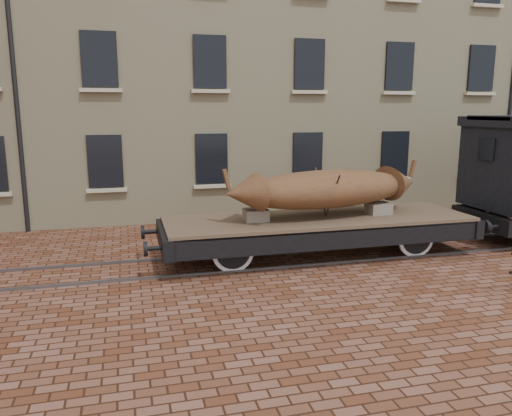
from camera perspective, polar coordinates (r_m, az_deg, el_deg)
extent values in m
plane|color=#522A19|center=(13.67, 9.09, -5.32)|extent=(90.00, 90.00, 0.00)
cube|color=beige|center=(23.71, 6.44, 18.77)|extent=(40.00, 10.00, 14.00)
cube|color=black|center=(17.02, -16.84, 5.16)|extent=(1.10, 0.12, 1.70)
cube|color=#C0B99A|center=(17.08, -16.67, 1.97)|extent=(1.30, 0.18, 0.12)
cube|color=black|center=(17.25, -5.10, 5.66)|extent=(1.10, 0.12, 1.70)
cube|color=#C0B99A|center=(17.31, -5.01, 2.51)|extent=(1.30, 0.18, 0.12)
cube|color=black|center=(18.16, 5.91, 5.93)|extent=(1.10, 0.12, 1.70)
cube|color=#C0B99A|center=(18.21, 5.92, 2.93)|extent=(1.30, 0.18, 0.12)
cube|color=black|center=(19.66, 15.56, 5.98)|extent=(1.10, 0.12, 1.70)
cube|color=#C0B99A|center=(19.71, 15.50, 3.21)|extent=(1.30, 0.18, 0.12)
cube|color=black|center=(21.63, 23.65, 5.89)|extent=(1.10, 0.12, 1.70)
cube|color=#C0B99A|center=(21.67, 23.55, 3.38)|extent=(1.30, 0.18, 0.12)
cube|color=black|center=(17.01, -17.47, 15.93)|extent=(1.10, 0.12, 1.70)
cube|color=#C0B99A|center=(16.89, -17.29, 12.74)|extent=(1.30, 0.18, 0.12)
cube|color=black|center=(17.24, -5.29, 16.31)|extent=(1.10, 0.12, 1.70)
cube|color=#C0B99A|center=(17.12, -5.20, 13.16)|extent=(1.30, 0.18, 0.12)
cube|color=black|center=(18.15, 6.12, 16.04)|extent=(1.10, 0.12, 1.70)
cube|color=#C0B99A|center=(18.04, 6.13, 13.04)|extent=(1.30, 0.18, 0.12)
cube|color=black|center=(19.65, 16.07, 15.30)|extent=(1.10, 0.12, 1.70)
cube|color=#C0B99A|center=(19.55, 16.00, 12.54)|extent=(1.30, 0.18, 0.12)
cube|color=black|center=(21.62, 24.34, 14.35)|extent=(1.10, 0.12, 1.70)
cube|color=#C0B99A|center=(21.52, 24.23, 11.84)|extent=(1.30, 0.18, 0.12)
cube|color=#C0B99A|center=(19.90, 16.54, 21.77)|extent=(1.30, 0.18, 0.12)
cube|color=#C0B99A|center=(21.85, 24.95, 20.23)|extent=(1.30, 0.18, 0.12)
cylinder|color=black|center=(17.49, -26.56, 20.45)|extent=(0.14, 0.14, 14.00)
cube|color=#59595E|center=(13.03, 10.37, -6.04)|extent=(30.00, 0.08, 0.06)
cube|color=#59595E|center=(14.29, 7.93, -4.42)|extent=(30.00, 0.08, 0.06)
cube|color=brown|center=(13.22, 7.20, -1.30)|extent=(8.06, 2.36, 0.13)
cube|color=black|center=(12.30, 9.07, -3.54)|extent=(8.06, 0.17, 0.48)
cube|color=black|center=(14.28, 5.55, -1.39)|extent=(8.06, 0.17, 0.48)
cube|color=black|center=(12.39, -10.44, -3.48)|extent=(0.24, 2.47, 0.48)
cylinder|color=black|center=(11.60, -11.61, -4.54)|extent=(0.38, 0.11, 0.11)
cylinder|color=black|center=(11.59, -12.52, -4.59)|extent=(0.09, 0.34, 0.34)
cylinder|color=black|center=(13.16, -12.01, -2.68)|extent=(0.38, 0.11, 0.11)
cylinder|color=black|center=(13.15, -12.81, -2.72)|extent=(0.09, 0.34, 0.34)
cube|color=black|center=(15.22, 21.41, -1.34)|extent=(0.24, 2.47, 0.48)
cylinder|color=black|center=(14.78, 24.18, -1.91)|extent=(0.38, 0.11, 0.11)
cylinder|color=black|center=(14.89, 24.72, -1.86)|extent=(0.09, 0.34, 0.34)
cylinder|color=black|center=(16.03, 20.60, -0.67)|extent=(0.38, 0.11, 0.11)
cylinder|color=black|center=(16.14, 21.13, -0.64)|extent=(0.09, 0.34, 0.34)
cylinder|color=black|center=(12.65, -3.33, -4.11)|extent=(0.11, 2.04, 0.11)
cylinder|color=white|center=(11.97, -2.65, -5.00)|extent=(1.03, 0.08, 1.03)
cylinder|color=black|center=(11.97, -2.65, -5.00)|extent=(0.85, 0.11, 0.85)
cube|color=black|center=(11.78, -2.53, -3.96)|extent=(0.97, 0.09, 0.11)
cylinder|color=white|center=(13.33, -3.94, -3.32)|extent=(1.03, 0.08, 1.03)
cylinder|color=black|center=(13.33, -3.94, -3.32)|extent=(0.85, 0.11, 0.85)
cube|color=black|center=(13.40, -4.06, -2.12)|extent=(0.97, 0.09, 0.11)
cylinder|color=black|center=(14.42, 16.32, -2.64)|extent=(0.11, 2.04, 0.11)
cylinder|color=white|center=(13.83, 17.84, -3.31)|extent=(1.03, 0.08, 1.03)
cylinder|color=black|center=(13.83, 17.84, -3.31)|extent=(0.85, 0.11, 0.85)
cube|color=black|center=(13.66, 18.19, -2.39)|extent=(0.97, 0.09, 0.11)
cylinder|color=white|center=(15.02, 14.92, -2.01)|extent=(1.03, 0.08, 1.03)
cylinder|color=black|center=(15.02, 14.92, -2.01)|extent=(0.85, 0.11, 0.85)
cube|color=black|center=(15.08, 14.73, -0.95)|extent=(0.97, 0.09, 0.11)
cube|color=black|center=(13.32, 7.16, -3.06)|extent=(4.30, 0.06, 0.06)
cube|color=gray|center=(12.65, -0.03, -0.79)|extent=(0.59, 0.54, 0.30)
cube|color=gray|center=(13.90, 13.82, -0.02)|extent=(0.59, 0.54, 0.30)
ellipsoid|color=brown|center=(13.15, 8.06, 2.15)|extent=(5.15, 2.19, 1.00)
cone|color=brown|center=(12.13, -1.64, 1.71)|extent=(0.98, 1.05, 0.95)
cube|color=brown|center=(11.94, -3.39, 3.34)|extent=(0.21, 0.13, 0.48)
cone|color=brown|center=(14.47, 16.19, 2.81)|extent=(0.98, 1.05, 0.95)
cube|color=brown|center=(14.67, 17.46, 4.31)|extent=(0.21, 0.13, 0.48)
cylinder|color=#382A20|center=(12.80, 8.74, 1.29)|extent=(0.04, 0.85, 1.23)
cylinder|color=#382A20|center=(13.54, 7.39, 1.87)|extent=(0.04, 0.85, 1.23)
cube|color=black|center=(15.83, 24.33, -1.24)|extent=(0.22, 2.45, 0.46)
cylinder|color=black|center=(14.93, 24.91, -1.99)|extent=(0.08, 0.33, 0.33)
cylinder|color=black|center=(16.19, 21.27, -0.75)|extent=(0.08, 0.33, 0.33)
cylinder|color=white|center=(17.13, 25.70, -1.25)|extent=(0.98, 0.07, 0.98)
cylinder|color=black|center=(17.13, 25.70, -1.25)|extent=(0.80, 0.10, 0.80)
cube|color=black|center=(15.54, 24.88, 6.12)|extent=(0.08, 0.61, 0.61)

